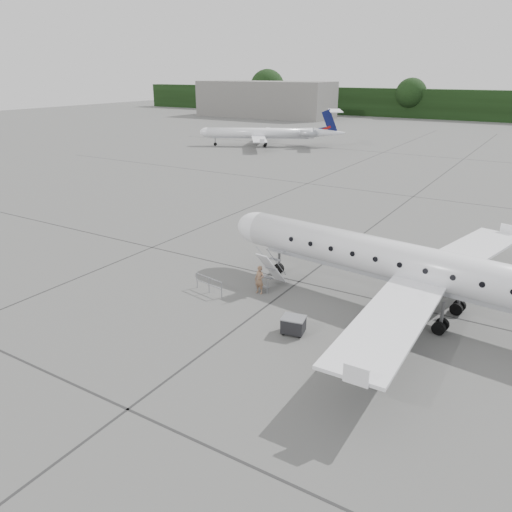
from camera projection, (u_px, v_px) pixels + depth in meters
The scene contains 8 objects.
ground at pixel (347, 342), 25.20m from camera, with size 320.00×320.00×0.00m, color #5A5A58.
terminal_building at pixel (265, 99), 145.61m from camera, with size 40.00×14.00×10.00m, color slate.
main_regional_jet at pixel (438, 250), 26.45m from camera, with size 30.64×22.06×7.86m, color white, non-canonical shape.
airstair at pixel (271, 269), 31.20m from camera, with size 0.85×2.09×2.46m, color white, non-canonical shape.
passenger at pixel (259, 280), 30.43m from camera, with size 0.65×0.43×1.79m, color #805E46.
safety_railing at pixel (209, 285), 30.66m from camera, with size 2.20×0.08×1.00m, color gray, non-canonical shape.
baggage_cart at pixel (293, 325), 25.86m from camera, with size 1.15×0.93×1.00m, color black, non-canonical shape.
bg_regional_left at pixel (260, 128), 89.37m from camera, with size 24.63×17.73×6.46m, color white, non-canonical shape.
Camera 1 is at (7.63, -21.24, 12.89)m, focal length 35.00 mm.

